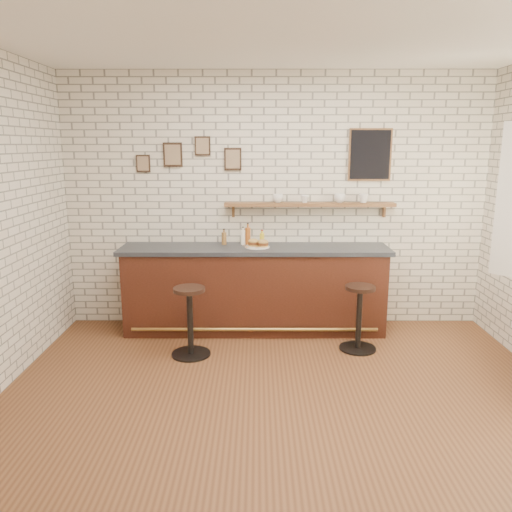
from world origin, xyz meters
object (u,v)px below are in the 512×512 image
object	(u,v)px
bar_counter	(255,289)
shelf_cup_d	(364,198)
sandwich_plate	(257,247)
shelf_cup_b	(305,199)
bar_stool_right	(359,316)
bitters_bottle_amber	(248,236)
ciabatta_sandwich	(258,243)
bitters_bottle_white	(243,237)
bar_stool_left	(190,319)
bitters_bottle_brown	(224,238)
shelf_cup_a	(278,198)
condiment_bottle_yellow	(262,238)
shelf_cup_c	(340,198)

from	to	relation	value
bar_counter	shelf_cup_d	bearing A→B (deg)	8.94
sandwich_plate	shelf_cup_b	distance (m)	0.80
bar_stool_right	sandwich_plate	bearing A→B (deg)	152.71
bitters_bottle_amber	ciabatta_sandwich	bearing A→B (deg)	-53.66
bitters_bottle_white	shelf_cup_d	bearing A→B (deg)	2.39
ciabatta_sandwich	bar_stool_left	distance (m)	1.21
bitters_bottle_brown	sandwich_plate	bearing A→B (deg)	-22.89
ciabatta_sandwich	shelf_cup_a	world-z (taller)	shelf_cup_a
sandwich_plate	bitters_bottle_brown	size ratio (longest dim) A/B	1.47
sandwich_plate	condiment_bottle_yellow	size ratio (longest dim) A/B	1.59
bar_counter	shelf_cup_b	distance (m)	1.21
bar_counter	shelf_cup_a	distance (m)	1.10
bar_stool_left	bar_stool_right	distance (m)	1.79
ciabatta_sandwich	shelf_cup_a	distance (m)	0.58
bitters_bottle_white	shelf_cup_a	distance (m)	0.61
shelf_cup_b	bitters_bottle_amber	bearing A→B (deg)	139.53
bar_counter	shelf_cup_a	bearing A→B (deg)	36.40
bitters_bottle_brown	condiment_bottle_yellow	distance (m)	0.45
bar_counter	bar_stool_right	world-z (taller)	bar_counter
bitters_bottle_amber	shelf_cup_b	bearing A→B (deg)	5.06
bitters_bottle_amber	bar_stool_left	xyz separation A→B (m)	(-0.59, -0.88, -0.72)
bitters_bottle_white	condiment_bottle_yellow	bearing A→B (deg)	-0.00
ciabatta_sandwich	bitters_bottle_white	size ratio (longest dim) A/B	1.14
condiment_bottle_yellow	bitters_bottle_brown	bearing A→B (deg)	180.00
bitters_bottle_amber	condiment_bottle_yellow	world-z (taller)	bitters_bottle_amber
bar_counter	bitters_bottle_brown	size ratio (longest dim) A/B	16.31
shelf_cup_a	bar_stool_right	bearing A→B (deg)	-51.42
shelf_cup_c	bar_counter	bearing A→B (deg)	108.51
bar_stool_right	shelf_cup_d	distance (m)	1.42
shelf_cup_b	shelf_cup_d	distance (m)	0.69
bitters_bottle_white	bar_stool_left	distance (m)	1.25
shelf_cup_a	shelf_cup_d	size ratio (longest dim) A/B	1.13
sandwich_plate	shelf_cup_b	size ratio (longest dim) A/B	2.99
condiment_bottle_yellow	bar_stool_right	xyz separation A→B (m)	(1.03, -0.73, -0.70)
sandwich_plate	shelf_cup_d	bearing A→B (deg)	10.25
bar_counter	sandwich_plate	xyz separation A→B (m)	(0.03, -0.02, 0.51)
sandwich_plate	shelf_cup_a	world-z (taller)	shelf_cup_a
bitters_bottle_amber	shelf_cup_a	size ratio (longest dim) A/B	2.08
sandwich_plate	bar_stool_left	xyz separation A→B (m)	(-0.70, -0.72, -0.62)
condiment_bottle_yellow	bar_stool_right	size ratio (longest dim) A/B	0.25
bitters_bottle_white	condiment_bottle_yellow	distance (m)	0.22
bitters_bottle_amber	shelf_cup_d	bearing A→B (deg)	2.49
sandwich_plate	bitters_bottle_amber	world-z (taller)	bitters_bottle_amber
sandwich_plate	bar_stool_right	size ratio (longest dim) A/B	0.39
condiment_bottle_yellow	shelf_cup_d	xyz separation A→B (m)	(1.19, 0.06, 0.47)
bar_stool_right	condiment_bottle_yellow	bearing A→B (deg)	144.83
bitters_bottle_amber	shelf_cup_c	world-z (taller)	shelf_cup_c
bitters_bottle_amber	shelf_cup_b	world-z (taller)	shelf_cup_b
bitters_bottle_brown	bar_stool_right	xyz separation A→B (m)	(1.48, -0.73, -0.71)
bitters_bottle_brown	bar_counter	bearing A→B (deg)	-21.37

